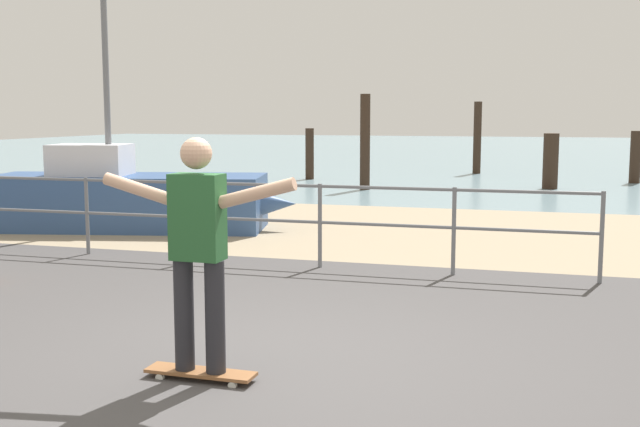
% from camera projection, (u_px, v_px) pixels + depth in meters
% --- Properties ---
extents(ground_plane, '(24.00, 10.00, 0.04)m').
position_uv_depth(ground_plane, '(211.00, 410.00, 5.00)').
color(ground_plane, '#474444').
rests_on(ground_plane, ground).
extents(beach_strip, '(24.00, 6.00, 0.04)m').
position_uv_depth(beach_strip, '(415.00, 231.00, 12.62)').
color(beach_strip, tan).
rests_on(beach_strip, ground).
extents(sea_surface, '(72.00, 50.00, 0.04)m').
position_uv_depth(sea_surface, '(505.00, 151.00, 39.28)').
color(sea_surface, '#75939E').
rests_on(sea_surface, ground).
extents(railing_fence, '(9.78, 0.05, 1.05)m').
position_uv_depth(railing_fence, '(198.00, 208.00, 9.92)').
color(railing_fence, slate).
rests_on(railing_fence, ground).
extents(sailboat, '(5.07, 2.33, 5.03)m').
position_uv_depth(sailboat, '(138.00, 198.00, 12.67)').
color(sailboat, '#335184').
rests_on(sailboat, ground).
extents(skateboard, '(0.80, 0.21, 0.08)m').
position_uv_depth(skateboard, '(201.00, 373.00, 5.52)').
color(skateboard, brown).
rests_on(skateboard, ground).
extents(skateboarder, '(1.45, 0.22, 1.65)m').
position_uv_depth(skateboarder, '(198.00, 241.00, 5.39)').
color(skateboarder, '#26262B').
rests_on(skateboarder, skateboard).
extents(groyne_post_0, '(0.24, 0.24, 1.48)m').
position_uv_depth(groyne_post_0, '(310.00, 154.00, 22.27)').
color(groyne_post_0, '#332319').
rests_on(groyne_post_0, ground).
extents(groyne_post_1, '(0.25, 0.25, 2.37)m').
position_uv_depth(groyne_post_1, '(365.00, 142.00, 19.18)').
color(groyne_post_1, '#332319').
rests_on(groyne_post_1, ground).
extents(groyne_post_2, '(0.25, 0.25, 2.27)m').
position_uv_depth(groyne_post_2, '(477.00, 138.00, 24.35)').
color(groyne_post_2, '#332319').
rests_on(groyne_post_2, ground).
extents(groyne_post_3, '(0.38, 0.38, 1.40)m').
position_uv_depth(groyne_post_3, '(551.00, 162.00, 19.44)').
color(groyne_post_3, '#332319').
rests_on(groyne_post_3, ground).
extents(groyne_post_4, '(0.29, 0.29, 1.43)m').
position_uv_depth(groyne_post_4, '(635.00, 157.00, 21.04)').
color(groyne_post_4, '#332319').
rests_on(groyne_post_4, ground).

